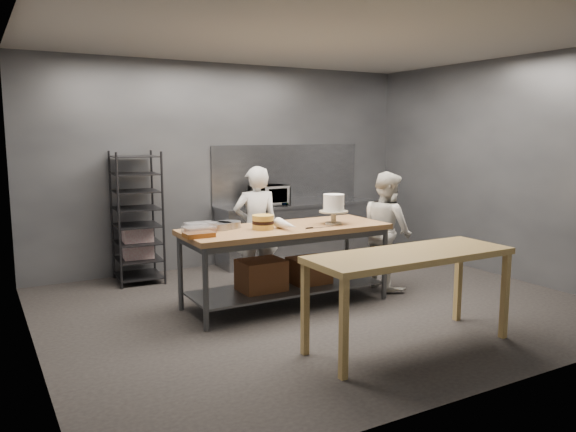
{
  "coord_description": "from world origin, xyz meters",
  "views": [
    {
      "loc": [
        -3.4,
        -5.31,
        1.98
      ],
      "look_at": [
        -0.3,
        0.17,
        1.05
      ],
      "focal_mm": 35.0,
      "sensor_mm": 36.0,
      "label": 1
    }
  ],
  "objects_px": {
    "near_counter": "(410,261)",
    "chef_behind": "(256,228)",
    "work_table": "(284,256)",
    "frosted_cake_stand": "(334,205)",
    "layer_cake": "(263,222)",
    "chef_right": "(387,230)",
    "speed_rack": "(137,219)",
    "microwave": "(269,195)"
  },
  "relations": [
    {
      "from": "chef_behind",
      "to": "microwave",
      "type": "distance_m",
      "value": 1.47
    },
    {
      "from": "near_counter",
      "to": "speed_rack",
      "type": "bearing_deg",
      "value": 113.97
    },
    {
      "from": "work_table",
      "to": "microwave",
      "type": "xyz_separation_m",
      "value": [
        0.83,
        1.95,
        0.48
      ]
    },
    {
      "from": "work_table",
      "to": "speed_rack",
      "type": "relative_size",
      "value": 1.37
    },
    {
      "from": "work_table",
      "to": "layer_cake",
      "type": "relative_size",
      "value": 9.89
    },
    {
      "from": "work_table",
      "to": "speed_rack",
      "type": "bearing_deg",
      "value": 122.71
    },
    {
      "from": "microwave",
      "to": "chef_right",
      "type": "bearing_deg",
      "value": -70.8
    },
    {
      "from": "near_counter",
      "to": "chef_behind",
      "type": "distance_m",
      "value": 2.48
    },
    {
      "from": "near_counter",
      "to": "work_table",
      "type": "bearing_deg",
      "value": 102.76
    },
    {
      "from": "chef_behind",
      "to": "microwave",
      "type": "relative_size",
      "value": 2.91
    },
    {
      "from": "work_table",
      "to": "chef_right",
      "type": "height_order",
      "value": "chef_right"
    },
    {
      "from": "chef_behind",
      "to": "microwave",
      "type": "xyz_separation_m",
      "value": [
        0.81,
        1.19,
        0.26
      ]
    },
    {
      "from": "chef_behind",
      "to": "frosted_cake_stand",
      "type": "bearing_deg",
      "value": 136.51
    },
    {
      "from": "work_table",
      "to": "layer_cake",
      "type": "xyz_separation_m",
      "value": [
        -0.29,
        -0.03,
        0.43
      ]
    },
    {
      "from": "chef_behind",
      "to": "layer_cake",
      "type": "xyz_separation_m",
      "value": [
        -0.3,
        -0.79,
        0.21
      ]
    },
    {
      "from": "speed_rack",
      "to": "microwave",
      "type": "height_order",
      "value": "speed_rack"
    },
    {
      "from": "speed_rack",
      "to": "layer_cake",
      "type": "bearing_deg",
      "value": -64.36
    },
    {
      "from": "near_counter",
      "to": "microwave",
      "type": "xyz_separation_m",
      "value": [
        0.44,
        3.65,
        0.24
      ]
    },
    {
      "from": "chef_behind",
      "to": "near_counter",
      "type": "bearing_deg",
      "value": 111.43
    },
    {
      "from": "chef_right",
      "to": "frosted_cake_stand",
      "type": "xyz_separation_m",
      "value": [
        -0.91,
        -0.12,
        0.39
      ]
    },
    {
      "from": "speed_rack",
      "to": "chef_right",
      "type": "xyz_separation_m",
      "value": [
        2.71,
        -1.87,
        -0.1
      ]
    },
    {
      "from": "chef_behind",
      "to": "speed_rack",
      "type": "bearing_deg",
      "value": -29.58
    },
    {
      "from": "work_table",
      "to": "near_counter",
      "type": "distance_m",
      "value": 1.76
    },
    {
      "from": "microwave",
      "to": "layer_cake",
      "type": "xyz_separation_m",
      "value": [
        -1.12,
        -1.98,
        -0.05
      ]
    },
    {
      "from": "work_table",
      "to": "chef_behind",
      "type": "height_order",
      "value": "chef_behind"
    },
    {
      "from": "near_counter",
      "to": "chef_behind",
      "type": "bearing_deg",
      "value": 98.57
    },
    {
      "from": "chef_right",
      "to": "frosted_cake_stand",
      "type": "bearing_deg",
      "value": 103.91
    },
    {
      "from": "speed_rack",
      "to": "chef_behind",
      "type": "xyz_separation_m",
      "value": [
        1.22,
        -1.11,
        -0.07
      ]
    },
    {
      "from": "microwave",
      "to": "frosted_cake_stand",
      "type": "height_order",
      "value": "frosted_cake_stand"
    },
    {
      "from": "chef_right",
      "to": "frosted_cake_stand",
      "type": "height_order",
      "value": "chef_right"
    },
    {
      "from": "speed_rack",
      "to": "chef_behind",
      "type": "bearing_deg",
      "value": -42.44
    },
    {
      "from": "work_table",
      "to": "near_counter",
      "type": "bearing_deg",
      "value": -77.24
    },
    {
      "from": "work_table",
      "to": "near_counter",
      "type": "relative_size",
      "value": 1.2
    },
    {
      "from": "near_counter",
      "to": "layer_cake",
      "type": "distance_m",
      "value": 1.81
    },
    {
      "from": "speed_rack",
      "to": "chef_behind",
      "type": "height_order",
      "value": "speed_rack"
    },
    {
      "from": "microwave",
      "to": "speed_rack",
      "type": "bearing_deg",
      "value": -177.74
    },
    {
      "from": "chef_behind",
      "to": "layer_cake",
      "type": "relative_size",
      "value": 6.49
    },
    {
      "from": "work_table",
      "to": "layer_cake",
      "type": "bearing_deg",
      "value": -173.79
    },
    {
      "from": "speed_rack",
      "to": "microwave",
      "type": "xyz_separation_m",
      "value": [
        2.03,
        0.08,
        0.19
      ]
    },
    {
      "from": "near_counter",
      "to": "microwave",
      "type": "relative_size",
      "value": 3.69
    },
    {
      "from": "work_table",
      "to": "frosted_cake_stand",
      "type": "height_order",
      "value": "frosted_cake_stand"
    },
    {
      "from": "near_counter",
      "to": "chef_behind",
      "type": "relative_size",
      "value": 1.27
    }
  ]
}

